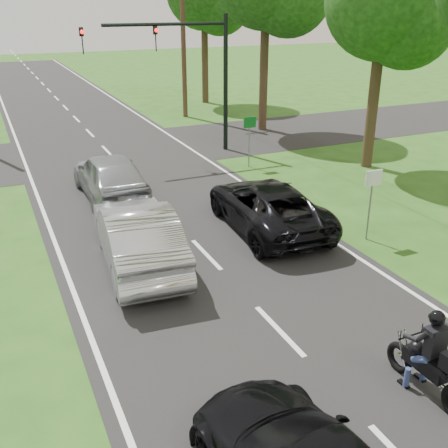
{
  "coord_description": "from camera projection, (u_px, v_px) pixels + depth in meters",
  "views": [
    {
      "loc": [
        -4.97,
        -8.03,
        6.46
      ],
      "look_at": [
        0.08,
        3.0,
        1.3
      ],
      "focal_mm": 42.0,
      "sensor_mm": 36.0,
      "label": 1
    }
  ],
  "objects": [
    {
      "name": "traffic_signal",
      "position": [
        186.0,
        60.0,
        22.52
      ],
      "size": [
        6.38,
        0.44,
        6.0
      ],
      "color": "black",
      "rests_on": "ground"
    },
    {
      "name": "dark_suv",
      "position": [
        267.0,
        205.0,
        15.95
      ],
      "size": [
        2.76,
        5.37,
        1.45
      ],
      "primitive_type": "imported",
      "rotation": [
        0.0,
        0.0,
        3.07
      ],
      "color": "black",
      "rests_on": "road"
    },
    {
      "name": "silver_sedan",
      "position": [
        138.0,
        235.0,
        13.64
      ],
      "size": [
        2.23,
        5.21,
        1.67
      ],
      "primitive_type": "imported",
      "rotation": [
        0.0,
        0.0,
        3.05
      ],
      "color": "#B9B9BE",
      "rests_on": "road"
    },
    {
      "name": "road",
      "position": [
        144.0,
        189.0,
        19.51
      ],
      "size": [
        8.0,
        100.0,
        0.01
      ],
      "primitive_type": "cube",
      "color": "black",
      "rests_on": "ground"
    },
    {
      "name": "ground",
      "position": [
        279.0,
        331.0,
        11.15
      ],
      "size": [
        140.0,
        140.0,
        0.0
      ],
      "primitive_type": "plane",
      "color": "#244F16",
      "rests_on": "ground"
    },
    {
      "name": "cross_road",
      "position": [
        107.0,
        151.0,
        24.53
      ],
      "size": [
        60.0,
        7.0,
        0.01
      ],
      "primitive_type": "cube",
      "color": "black",
      "rests_on": "ground"
    },
    {
      "name": "sign_green",
      "position": [
        250.0,
        130.0,
        21.59
      ],
      "size": [
        0.55,
        0.07,
        2.12
      ],
      "color": "slate",
      "rests_on": "ground"
    },
    {
      "name": "tree_row_c",
      "position": [
        392.0,
        8.0,
        19.8
      ],
      "size": [
        4.8,
        4.65,
        8.76
      ],
      "color": "#332316",
      "rests_on": "ground"
    },
    {
      "name": "sign_white",
      "position": [
        372.0,
        188.0,
        14.82
      ],
      "size": [
        0.55,
        0.07,
        2.12
      ],
      "color": "slate",
      "rests_on": "ground"
    },
    {
      "name": "silver_suv",
      "position": [
        110.0,
        175.0,
        18.41
      ],
      "size": [
        1.97,
        4.85,
        1.65
      ],
      "primitive_type": "imported",
      "rotation": [
        0.0,
        0.0,
        3.15
      ],
      "color": "#9FA2A7",
      "rests_on": "road"
    },
    {
      "name": "utility_pole_far",
      "position": [
        183.0,
        28.0,
        29.94
      ],
      "size": [
        1.6,
        0.28,
        10.0
      ],
      "color": "brown",
      "rests_on": "ground"
    },
    {
      "name": "motorcycle_rider",
      "position": [
        433.0,
        364.0,
        9.06
      ],
      "size": [
        0.57,
        2.0,
        1.73
      ],
      "rotation": [
        0.0,
        0.0,
        0.01
      ],
      "color": "black",
      "rests_on": "ground"
    }
  ]
}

